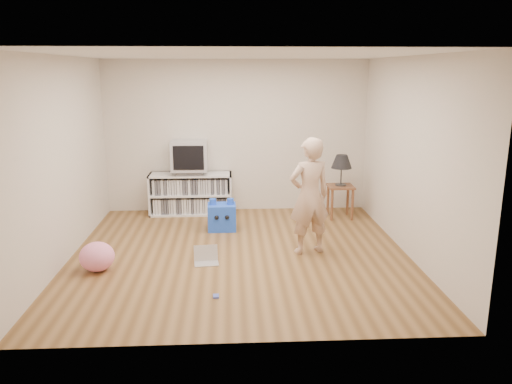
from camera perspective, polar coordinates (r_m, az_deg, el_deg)
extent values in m
plane|color=brown|center=(6.78, -1.83, -7.12)|extent=(4.50, 4.50, 0.00)
cube|color=silver|center=(8.66, -2.23, 6.35)|extent=(4.50, 0.02, 2.60)
cube|color=silver|center=(4.24, -1.29, -1.55)|extent=(4.50, 0.02, 2.60)
cube|color=silver|center=(6.78, -21.34, 3.32)|extent=(0.02, 4.50, 2.60)
cube|color=silver|center=(6.86, 17.27, 3.76)|extent=(0.02, 4.50, 2.60)
cube|color=white|center=(6.34, -2.02, 15.40)|extent=(4.50, 4.50, 0.01)
cube|color=white|center=(8.84, -7.36, 0.13)|extent=(1.40, 0.03, 0.70)
cube|color=white|center=(8.72, -11.95, -0.25)|extent=(0.03, 0.45, 0.70)
cube|color=white|center=(8.61, -2.91, -0.14)|extent=(0.03, 0.45, 0.70)
cube|color=white|center=(8.72, -7.39, -2.33)|extent=(1.40, 0.45, 0.03)
cube|color=white|center=(8.64, -7.45, -0.20)|extent=(1.34, 0.45, 0.03)
cube|color=white|center=(8.56, -7.52, 1.98)|extent=(1.40, 0.45, 0.03)
cube|color=silver|center=(8.64, -7.45, -0.20)|extent=(1.26, 0.36, 0.64)
cube|color=gray|center=(8.55, -7.53, 2.31)|extent=(0.45, 0.35, 0.07)
cube|color=#A9A9AE|center=(8.50, -7.59, 4.19)|extent=(0.60, 0.52, 0.50)
cube|color=black|center=(8.24, -7.73, 3.88)|extent=(0.50, 0.01, 0.40)
cylinder|color=brown|center=(8.28, 8.68, -1.50)|extent=(0.04, 0.04, 0.52)
cylinder|color=brown|center=(8.35, 10.96, -1.45)|extent=(0.04, 0.04, 0.52)
cylinder|color=brown|center=(8.60, 8.23, -0.90)|extent=(0.04, 0.04, 0.52)
cylinder|color=brown|center=(8.67, 10.43, -0.86)|extent=(0.04, 0.04, 0.52)
cube|color=brown|center=(8.41, 9.65, 0.64)|extent=(0.42, 0.42, 0.03)
cylinder|color=#333333|center=(8.40, 9.65, 0.82)|extent=(0.18, 0.18, 0.02)
cylinder|color=#333333|center=(8.37, 9.70, 1.97)|extent=(0.02, 0.02, 0.32)
imported|color=#D2AC8F|center=(6.66, 6.12, -0.48)|extent=(0.65, 0.52, 1.58)
cube|color=silver|center=(6.49, -5.69, -8.13)|extent=(0.33, 0.24, 0.01)
cube|color=silver|center=(6.55, -5.76, -6.93)|extent=(0.31, 0.09, 0.20)
cube|color=black|center=(6.55, -5.76, -6.93)|extent=(0.27, 0.07, 0.16)
cube|color=#4A5CC5|center=(5.60, -4.60, -11.78)|extent=(0.07, 0.09, 0.02)
cube|color=blue|center=(7.75, -3.92, -2.87)|extent=(0.44, 0.35, 0.41)
cylinder|color=blue|center=(7.68, -4.97, -1.11)|extent=(0.10, 0.10, 0.09)
cylinder|color=blue|center=(7.68, -2.94, -1.08)|extent=(0.10, 0.10, 0.09)
sphere|color=black|center=(7.57, -4.52, -2.94)|extent=(0.07, 0.07, 0.07)
sphere|color=black|center=(7.57, -3.32, -2.91)|extent=(0.07, 0.07, 0.07)
ellipsoid|color=pink|center=(6.50, -17.72, -7.05)|extent=(0.43, 0.43, 0.36)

